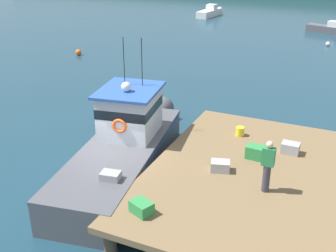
{
  "coord_description": "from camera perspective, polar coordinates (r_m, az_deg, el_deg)",
  "views": [
    {
      "loc": [
        7.41,
        -11.78,
        8.02
      ],
      "look_at": [
        1.2,
        1.86,
        1.4
      ],
      "focal_mm": 45.21,
      "sensor_mm": 36.0,
      "label": 1
    }
  ],
  "objects": [
    {
      "name": "crate_stack_near_edge",
      "position": [
        14.65,
        11.7,
        -3.49
      ],
      "size": [
        0.62,
        0.47,
        0.44
      ],
      "primitive_type": "cube",
      "rotation": [
        0.0,
        0.0,
        -0.06
      ],
      "color": "#2D8442",
      "rests_on": "dock"
    },
    {
      "name": "ground_plane",
      "position": [
        16.07,
        -6.7,
        -6.3
      ],
      "size": [
        200.0,
        200.0,
        0.0
      ],
      "primitive_type": "plane",
      "color": "#193847"
    },
    {
      "name": "moored_boat_mid_harbor",
      "position": [
        50.23,
        5.71,
        15.03
      ],
      "size": [
        1.71,
        5.08,
        1.27
      ],
      "color": "silver",
      "rests_on": "ground"
    },
    {
      "name": "crate_single_far",
      "position": [
        11.68,
        -3.59,
        -10.9
      ],
      "size": [
        0.72,
        0.63,
        0.35
      ],
      "primitive_type": "cube",
      "rotation": [
        0.0,
        0.0,
        -0.39
      ],
      "color": "#2D8442",
      "rests_on": "dock"
    },
    {
      "name": "dock",
      "position": [
        13.93,
        10.43,
        -6.54
      ],
      "size": [
        6.0,
        9.0,
        1.2
      ],
      "color": "#4C3D2D",
      "rests_on": "ground"
    },
    {
      "name": "crate_stack_mid_dock",
      "position": [
        13.72,
        7.06,
        -5.38
      ],
      "size": [
        0.7,
        0.6,
        0.34
      ],
      "primitive_type": "cube",
      "rotation": [
        0.0,
        0.0,
        0.3
      ],
      "color": "#9E9EA3",
      "rests_on": "dock"
    },
    {
      "name": "main_fishing_boat",
      "position": [
        15.86,
        -5.77,
        -2.56
      ],
      "size": [
        3.83,
        9.97,
        4.8
      ],
      "color": "#4C4C51",
      "rests_on": "ground"
    },
    {
      "name": "bait_bucket",
      "position": [
        16.24,
        9.68,
        -0.71
      ],
      "size": [
        0.32,
        0.32,
        0.34
      ],
      "primitive_type": "cylinder",
      "color": "yellow",
      "rests_on": "dock"
    },
    {
      "name": "mooring_buoy_outer",
      "position": [
        37.73,
        20.76,
        10.31
      ],
      "size": [
        0.35,
        0.35,
        0.35
      ],
      "primitive_type": "sphere",
      "color": "silver",
      "rests_on": "ground"
    },
    {
      "name": "deckhand_by_the_boat",
      "position": [
        12.57,
        13.28,
        -5.18
      ],
      "size": [
        0.36,
        0.22,
        1.63
      ],
      "color": "#383842",
      "rests_on": "dock"
    },
    {
      "name": "mooring_buoy_spare_mooring",
      "position": [
        33.12,
        -11.98,
        9.69
      ],
      "size": [
        0.44,
        0.44,
        0.44
      ],
      "primitive_type": "sphere",
      "color": "#EA5B19",
      "rests_on": "ground"
    },
    {
      "name": "moored_boat_far_left",
      "position": [
        43.22,
        20.97,
        12.13
      ],
      "size": [
        4.53,
        2.11,
        1.14
      ],
      "color": "#4C4C51",
      "rests_on": "ground"
    },
    {
      "name": "crate_single_by_cleat",
      "position": [
        15.3,
        16.17,
        -2.88
      ],
      "size": [
        0.6,
        0.45,
        0.38
      ],
      "primitive_type": "cube",
      "rotation": [
        0.0,
        0.0,
        -0.01
      ],
      "color": "#9E9EA3",
      "rests_on": "dock"
    }
  ]
}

